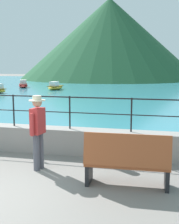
# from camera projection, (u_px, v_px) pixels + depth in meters

# --- Properties ---
(promenade_wall) EXTENTS (20.00, 0.56, 0.70)m
(promenade_wall) POSITION_uv_depth(u_px,v_px,m) (42.00, 139.00, 8.47)
(promenade_wall) COLOR gray
(promenade_wall) RESTS_ON ground
(railing) EXTENTS (18.44, 0.04, 0.90)m
(railing) POSITION_uv_depth(u_px,v_px,m) (41.00, 105.00, 8.31)
(railing) COLOR black
(railing) RESTS_ON promenade_wall
(lake_water) EXTENTS (64.00, 44.32, 0.06)m
(lake_water) POSITION_uv_depth(u_px,v_px,m) (127.00, 88.00, 30.27)
(lake_water) COLOR teal
(lake_water) RESTS_ON ground
(hill_main) EXTENTS (28.59, 28.59, 12.71)m
(hill_main) POSITION_uv_depth(u_px,v_px,m) (109.00, 39.00, 48.11)
(hill_main) COLOR #1E4C2D
(hill_main) RESTS_ON ground
(hill_secondary) EXTENTS (14.76, 14.76, 5.36)m
(hill_secondary) POSITION_uv_depth(u_px,v_px,m) (130.00, 62.00, 48.64)
(hill_secondary) COLOR #33663D
(hill_secondary) RESTS_ON ground
(bench_far) EXTENTS (1.72, 0.62, 1.13)m
(bench_far) POSITION_uv_depth(u_px,v_px,m) (127.00, 161.00, 5.95)
(bench_far) COLOR #9E4C28
(bench_far) RESTS_ON ground
(person_walking) EXTENTS (0.38, 0.56, 1.75)m
(person_walking) POSITION_uv_depth(u_px,v_px,m) (38.00, 129.00, 6.93)
(person_walking) COLOR #4C4C56
(person_walking) RESTS_ON ground
(bollard) EXTENTS (0.24, 0.24, 0.70)m
(bollard) POSITION_uv_depth(u_px,v_px,m) (111.00, 152.00, 7.27)
(bollard) COLOR gray
(bollard) RESTS_ON ground
(boat_0) EXTENTS (1.79, 2.47, 0.76)m
(boat_0) POSITION_uv_depth(u_px,v_px,m) (23.00, 85.00, 30.26)
(boat_0) COLOR red
(boat_0) RESTS_ON lake_water
(boat_2) EXTENTS (1.23, 2.41, 0.76)m
(boat_2) POSITION_uv_depth(u_px,v_px,m) (55.00, 87.00, 27.71)
(boat_2) COLOR gold
(boat_2) RESTS_ON lake_water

